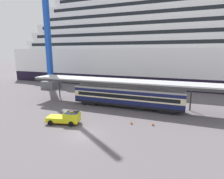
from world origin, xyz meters
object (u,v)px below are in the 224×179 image
(traffic_cone_near, at_px, (132,122))
(dockside_crane, at_px, (49,38))
(traffic_cone_mid, at_px, (153,123))
(train_carriage, at_px, (126,97))
(service_truck, at_px, (66,118))
(cruise_ship, at_px, (199,45))

(traffic_cone_near, xyz_separation_m, dockside_crane, (-30.34, 18.82, 14.89))
(traffic_cone_near, relative_size, traffic_cone_mid, 0.98)
(train_carriage, relative_size, dockside_crane, 0.43)
(train_carriage, distance_m, dockside_crane, 32.07)
(service_truck, distance_m, traffic_cone_near, 10.30)
(cruise_ship, xyz_separation_m, train_carriage, (-15.47, -35.94, -11.17))
(cruise_ship, distance_m, traffic_cone_mid, 46.01)
(traffic_cone_mid, bearing_deg, train_carriage, 131.55)
(traffic_cone_near, bearing_deg, dockside_crane, 148.18)
(train_carriage, bearing_deg, dockside_crane, 157.95)
(cruise_ship, xyz_separation_m, traffic_cone_mid, (-9.08, -43.14, -13.13))
(service_truck, relative_size, traffic_cone_mid, 7.90)
(service_truck, xyz_separation_m, dockside_crane, (-20.65, 22.25, 14.23))
(train_carriage, distance_m, service_truck, 13.08)
(cruise_ship, bearing_deg, traffic_cone_mid, -101.89)
(train_carriage, height_order, traffic_cone_mid, train_carriage)
(cruise_ship, relative_size, traffic_cone_near, 199.77)
(cruise_ship, height_order, train_carriage, cruise_ship)
(train_carriage, bearing_deg, cruise_ship, 66.71)
(traffic_cone_mid, bearing_deg, cruise_ship, 78.11)
(train_carriage, distance_m, traffic_cone_near, 8.64)
(traffic_cone_near, height_order, traffic_cone_mid, traffic_cone_mid)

